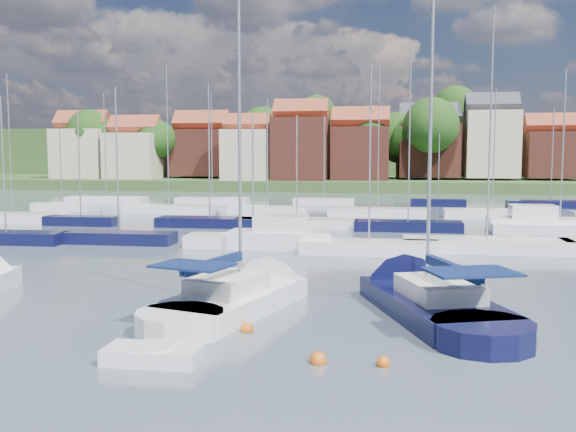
# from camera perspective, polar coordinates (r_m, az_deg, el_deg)

# --- Properties ---
(ground) EXTENTS (260.00, 260.00, 0.00)m
(ground) POSITION_cam_1_polar(r_m,az_deg,el_deg) (62.70, 7.18, -0.33)
(ground) COLOR #42505A
(ground) RESTS_ON ground
(sailboat_centre) EXTENTS (6.47, 12.43, 16.31)m
(sailboat_centre) POSITION_cam_1_polar(r_m,az_deg,el_deg) (27.70, -3.22, -7.03)
(sailboat_centre) COLOR white
(sailboat_centre) RESTS_ON ground
(sailboat_navy) EXTENTS (7.57, 13.53, 18.09)m
(sailboat_navy) POSITION_cam_1_polar(r_m,az_deg,el_deg) (27.80, 11.27, -7.08)
(sailboat_navy) COLOR black
(sailboat_navy) RESTS_ON ground
(tender) EXTENTS (2.97, 1.41, 0.64)m
(tender) POSITION_cam_1_polar(r_m,az_deg,el_deg) (20.47, -11.91, -12.00)
(tender) COLOR white
(tender) RESTS_ON ground
(buoy_b) EXTENTS (0.49, 0.49, 0.49)m
(buoy_b) POSITION_cam_1_polar(r_m,az_deg,el_deg) (22.01, -13.70, -11.45)
(buoy_b) COLOR #D85914
(buoy_b) RESTS_ON ground
(buoy_c) EXTENTS (0.49, 0.49, 0.49)m
(buoy_c) POSITION_cam_1_polar(r_m,az_deg,el_deg) (23.49, -3.66, -10.21)
(buoy_c) COLOR #D85914
(buoy_c) RESTS_ON ground
(buoy_d) EXTENTS (0.54, 0.54, 0.54)m
(buoy_d) POSITION_cam_1_polar(r_m,az_deg,el_deg) (20.10, 2.71, -12.96)
(buoy_d) COLOR #D85914
(buoy_d) RESTS_ON ground
(buoy_e) EXTENTS (0.55, 0.55, 0.55)m
(buoy_e) POSITION_cam_1_polar(r_m,az_deg,el_deg) (29.23, 10.92, -7.15)
(buoy_e) COLOR beige
(buoy_e) RESTS_ON ground
(buoy_g) EXTENTS (0.43, 0.43, 0.43)m
(buoy_g) POSITION_cam_1_polar(r_m,az_deg,el_deg) (20.04, 8.47, -13.07)
(buoy_g) COLOR #D85914
(buoy_g) RESTS_ON ground
(marina_field) EXTENTS (79.62, 41.41, 15.93)m
(marina_field) POSITION_cam_1_polar(r_m,az_deg,el_deg) (57.81, 8.94, -0.42)
(marina_field) COLOR white
(marina_field) RESTS_ON ground
(far_shore_town) EXTENTS (212.46, 90.00, 22.27)m
(far_shore_town) POSITION_cam_1_polar(r_m,az_deg,el_deg) (155.03, 9.04, 4.83)
(far_shore_town) COLOR #3A5329
(far_shore_town) RESTS_ON ground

